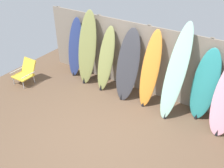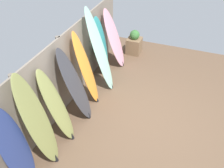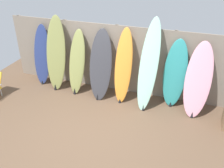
% 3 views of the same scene
% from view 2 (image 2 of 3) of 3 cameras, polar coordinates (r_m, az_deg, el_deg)
% --- Properties ---
extents(ground, '(7.68, 7.68, 0.00)m').
position_cam_2_polar(ground, '(5.72, 8.03, -9.12)').
color(ground, brown).
extents(fence_back, '(6.08, 0.11, 1.80)m').
position_cam_2_polar(fence_back, '(5.73, -10.92, 2.46)').
color(fence_back, gray).
rests_on(fence_back, ground).
extents(surfboard_navy_0, '(0.52, 0.41, 1.67)m').
position_cam_2_polar(surfboard_navy_0, '(4.46, -21.25, -13.70)').
color(surfboard_navy_0, navy).
rests_on(surfboard_navy_0, ground).
extents(surfboard_olive_1, '(0.59, 0.59, 1.97)m').
position_cam_2_polar(surfboard_olive_1, '(4.54, -16.62, -8.38)').
color(surfboard_olive_1, olive).
rests_on(surfboard_olive_1, ground).
extents(surfboard_olive_2, '(0.45, 0.64, 1.65)m').
position_cam_2_polar(surfboard_olive_2, '(4.99, -12.53, -5.14)').
color(surfboard_olive_2, olive).
rests_on(surfboard_olive_2, ground).
extents(surfboard_charcoal_3, '(0.65, 0.72, 1.73)m').
position_cam_2_polar(surfboard_charcoal_3, '(5.38, -8.39, -0.43)').
color(surfboard_charcoal_3, '#38383D').
rests_on(surfboard_charcoal_3, ground).
extents(surfboard_orange_4, '(0.44, 0.60, 1.83)m').
position_cam_2_polar(surfboard_orange_4, '(5.78, -5.94, 3.38)').
color(surfboard_orange_4, orange).
rests_on(surfboard_orange_4, ground).
extents(surfboard_seafoam_5, '(0.51, 0.77, 2.13)m').
position_cam_2_polar(surfboard_seafoam_5, '(6.16, -2.76, 7.43)').
color(surfboard_seafoam_5, '#9ED6BC').
rests_on(surfboard_seafoam_5, ground).
extents(surfboard_teal_6, '(0.58, 0.42, 1.67)m').
position_cam_2_polar(surfboard_teal_6, '(6.83, -2.51, 8.51)').
color(surfboard_teal_6, teal).
rests_on(surfboard_teal_6, ground).
extents(surfboard_pink_7, '(0.61, 0.67, 1.69)m').
position_cam_2_polar(surfboard_pink_7, '(7.20, 0.55, 10.23)').
color(surfboard_pink_7, pink).
rests_on(surfboard_pink_7, ground).
extents(planter_box, '(0.44, 0.43, 0.78)m').
position_cam_2_polar(planter_box, '(8.06, 5.09, 9.25)').
color(planter_box, '#846647').
rests_on(planter_box, ground).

